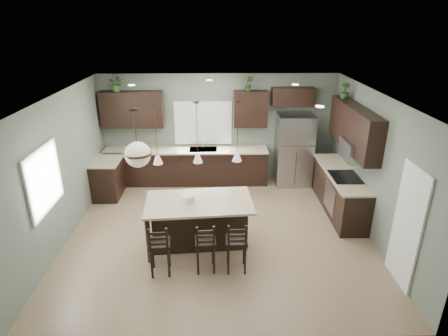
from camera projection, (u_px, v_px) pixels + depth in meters
ground at (219, 231)px, 7.70m from camera, size 6.00×6.00×0.00m
pantry_door at (407, 227)px, 5.93m from camera, size 0.04×0.82×2.04m
window_back at (203, 123)px, 9.63m from camera, size 1.35×0.02×1.00m
window_left at (43, 180)px, 6.32m from camera, size 0.02×1.10×1.00m
left_return_cabs at (108, 179)px, 9.06m from camera, size 0.60×0.90×0.90m
left_return_countertop at (106, 161)px, 8.88m from camera, size 0.66×0.96×0.04m
back_lower_cabs at (186, 167)px, 9.78m from camera, size 4.20×0.60×0.90m
back_countertop at (186, 150)px, 9.58m from camera, size 4.20×0.66×0.04m
sink_inset at (203, 149)px, 9.59m from camera, size 0.70×0.45×0.01m
faucet at (203, 144)px, 9.50m from camera, size 0.02×0.02×0.28m
back_upper_left at (132, 109)px, 9.31m from camera, size 1.55×0.34×0.90m
back_upper_right at (250, 109)px, 9.36m from camera, size 0.85×0.34×0.90m
fridge_header at (293, 97)px, 9.26m from camera, size 1.05×0.34×0.45m
right_lower_cabs at (339, 192)px, 8.38m from camera, size 0.60×2.35×0.90m
right_countertop at (341, 173)px, 8.20m from camera, size 0.66×2.35×0.04m
cooktop at (345, 177)px, 7.94m from camera, size 0.58×0.75×0.02m
wall_oven_front at (329, 198)px, 8.12m from camera, size 0.01×0.72×0.60m
right_upper_cabs at (354, 128)px, 7.81m from camera, size 0.34×2.35×0.90m
microwave at (354, 150)px, 7.71m from camera, size 0.40×0.75×0.40m
refrigerator at (294, 150)px, 9.58m from camera, size 0.90×0.74×1.85m
kitchen_island at (200, 223)px, 7.12m from camera, size 2.06×1.28×0.92m
serving_dish at (188, 198)px, 6.90m from camera, size 0.24×0.24×0.14m
bar_stool_left at (160, 249)px, 6.30m from camera, size 0.39×0.39×0.97m
bar_stool_center at (205, 246)px, 6.38m from camera, size 0.38×0.38×0.95m
bar_stool_right at (236, 246)px, 6.38m from camera, size 0.36×0.36×0.98m
pendant_left at (156, 134)px, 6.38m from camera, size 0.17×0.17×1.10m
pendant_center at (197, 133)px, 6.44m from camera, size 0.17×0.17×1.10m
pendant_right at (237, 132)px, 6.50m from camera, size 0.17×0.17×1.10m
chandelier at (136, 139)px, 5.92m from camera, size 0.46×0.46×0.96m
plant_back_left at (117, 83)px, 9.03m from camera, size 0.42×0.39×0.39m
plant_back_right at (249, 83)px, 9.09m from camera, size 0.24×0.21×0.37m
plant_right_wall at (345, 91)px, 8.27m from camera, size 0.24×0.24×0.35m
room_shell at (219, 154)px, 7.05m from camera, size 6.00×6.00×6.00m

